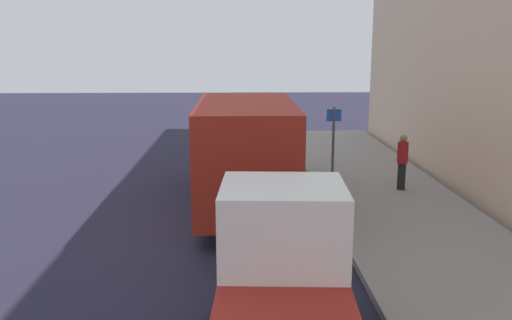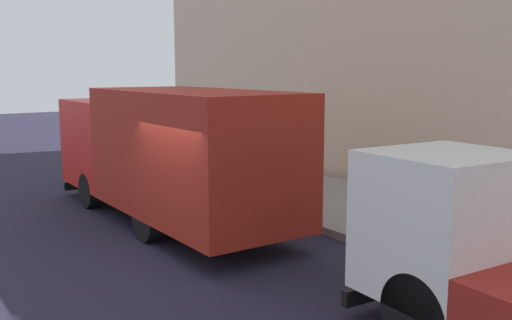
# 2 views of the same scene
# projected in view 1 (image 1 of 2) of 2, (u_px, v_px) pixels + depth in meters

# --- Properties ---
(ground) EXTENTS (80.00, 80.00, 0.00)m
(ground) POSITION_uv_depth(u_px,v_px,m) (215.00, 233.00, 13.40)
(ground) COLOR #211E30
(sidewalk) EXTENTS (4.10, 30.00, 0.18)m
(sidewalk) POSITION_uv_depth(u_px,v_px,m) (417.00, 227.00, 13.54)
(sidewalk) COLOR gray
(sidewalk) RESTS_ON ground
(large_utility_truck) EXTENTS (2.51, 8.33, 3.09)m
(large_utility_truck) POSITION_uv_depth(u_px,v_px,m) (246.00, 146.00, 15.58)
(large_utility_truck) COLOR red
(large_utility_truck) RESTS_ON ground
(small_flatbed_truck) EXTENTS (2.22, 5.71, 2.45)m
(small_flatbed_truck) POSITION_uv_depth(u_px,v_px,m) (284.00, 298.00, 7.44)
(small_flatbed_truck) COLOR white
(small_flatbed_truck) RESTS_ON ground
(pedestrian_walking) EXTENTS (0.44, 0.44, 1.72)m
(pedestrian_walking) POSITION_uv_depth(u_px,v_px,m) (402.00, 160.00, 16.56)
(pedestrian_walking) COLOR black
(pedestrian_walking) RESTS_ON sidewalk
(street_sign_post) EXTENTS (0.44, 0.08, 2.57)m
(street_sign_post) POSITION_uv_depth(u_px,v_px,m) (333.00, 142.00, 16.33)
(street_sign_post) COLOR #4C5156
(street_sign_post) RESTS_ON sidewalk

